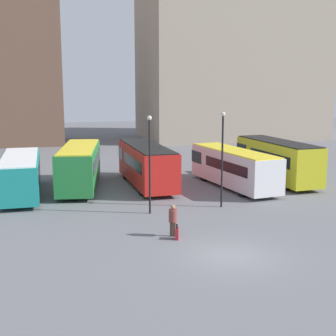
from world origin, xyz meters
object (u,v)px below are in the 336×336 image
object	(u,v)px
bus_1	(80,165)
bus_3	(233,167)
lamp_post_1	(222,152)
bus_4	(277,160)
lamp_post_2	(150,157)
bus_2	(146,164)
suitcase	(177,234)
bus_0	(20,174)
traveler	(173,218)

from	to	relation	value
bus_1	bus_3	bearing A→B (deg)	-93.18
bus_3	lamp_post_1	bearing A→B (deg)	143.00
bus_4	lamp_post_2	bearing A→B (deg)	115.69
bus_2	suitcase	bearing A→B (deg)	173.55
suitcase	lamp_post_2	distance (m)	5.97
bus_0	suitcase	bearing A→B (deg)	-146.24
bus_2	traveler	xyz separation A→B (m)	(-1.21, -12.45, -0.71)
bus_0	lamp_post_1	xyz separation A→B (m)	(12.53, -6.62, 2.01)
bus_1	suitcase	world-z (taller)	bus_1
bus_2	bus_4	xyz separation A→B (m)	(10.43, -1.17, 0.08)
bus_2	bus_4	size ratio (longest dim) A/B	1.05
bus_3	traveler	distance (m)	12.76
bus_0	bus_1	bearing A→B (deg)	-73.21
traveler	suitcase	world-z (taller)	traveler
bus_1	bus_4	distance (m)	15.53
lamp_post_2	lamp_post_1	bearing A→B (deg)	4.18
traveler	lamp_post_2	distance (m)	5.18
bus_4	lamp_post_1	size ratio (longest dim) A/B	1.55
traveler	bus_0	bearing A→B (deg)	54.94
suitcase	lamp_post_1	size ratio (longest dim) A/B	0.14
lamp_post_1	lamp_post_2	distance (m)	4.74
bus_1	lamp_post_1	distance (m)	11.62
traveler	lamp_post_2	world-z (taller)	lamp_post_2
bus_4	suitcase	world-z (taller)	bus_4
bus_0	bus_4	size ratio (longest dim) A/B	1.01
bus_3	traveler	bearing A→B (deg)	135.89
traveler	bus_4	bearing A→B (deg)	-25.81
bus_1	traveler	bearing A→B (deg)	-154.19
lamp_post_1	lamp_post_2	bearing A→B (deg)	-175.82
bus_1	lamp_post_1	size ratio (longest dim) A/B	1.59
bus_0	lamp_post_1	distance (m)	14.31
bus_0	bus_2	distance (m)	9.28
bus_3	suitcase	world-z (taller)	bus_3
suitcase	lamp_post_1	world-z (taller)	lamp_post_1
lamp_post_1	bus_0	bearing A→B (deg)	152.15
bus_0	bus_3	bearing A→B (deg)	-94.62
bus_2	lamp_post_2	size ratio (longest dim) A/B	1.66
bus_0	suitcase	world-z (taller)	bus_0
lamp_post_1	bus_4	bearing A→B (deg)	41.90
bus_4	traveler	bearing A→B (deg)	130.18
bus_2	lamp_post_2	bearing A→B (deg)	168.29
suitcase	lamp_post_2	world-z (taller)	lamp_post_2
bus_3	lamp_post_1	xyz separation A→B (m)	(-3.00, -5.42, 1.98)
bus_1	bus_3	size ratio (longest dim) A/B	0.98
bus_0	bus_2	xyz separation A→B (m)	(9.23, 0.95, 0.18)
bus_2	lamp_post_2	xyz separation A→B (m)	(-1.43, -7.91, 1.76)
bus_2	traveler	world-z (taller)	bus_2
bus_3	lamp_post_1	distance (m)	6.50
bus_1	lamp_post_2	xyz separation A→B (m)	(3.60, -8.25, 1.74)
bus_0	suitcase	distance (m)	14.54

